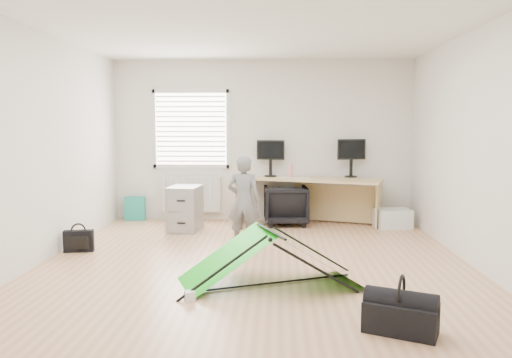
{
  "coord_description": "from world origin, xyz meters",
  "views": [
    {
      "loc": [
        0.27,
        -5.67,
        1.59
      ],
      "look_at": [
        0.0,
        0.4,
        0.95
      ],
      "focal_mm": 35.0,
      "sensor_mm": 36.0,
      "label": 1
    }
  ],
  "objects_px": {
    "office_chair": "(286,205)",
    "person": "(244,201)",
    "storage_crate": "(393,218)",
    "monitor_right": "(351,163)",
    "duffel_bag": "(401,318)",
    "desk": "(310,202)",
    "filing_cabinet": "(185,208)",
    "thermos": "(291,171)",
    "kite": "(271,258)",
    "monitor_left": "(271,163)",
    "laptop_bag": "(79,241)"
  },
  "relations": [
    {
      "from": "office_chair",
      "to": "person",
      "type": "distance_m",
      "value": 1.64
    },
    {
      "from": "office_chair",
      "to": "storage_crate",
      "type": "relative_size",
      "value": 1.33
    },
    {
      "from": "monitor_right",
      "to": "person",
      "type": "relative_size",
      "value": 0.39
    },
    {
      "from": "storage_crate",
      "to": "duffel_bag",
      "type": "height_order",
      "value": "storage_crate"
    },
    {
      "from": "desk",
      "to": "filing_cabinet",
      "type": "relative_size",
      "value": 3.25
    },
    {
      "from": "desk",
      "to": "thermos",
      "type": "relative_size",
      "value": 9.24
    },
    {
      "from": "kite",
      "to": "filing_cabinet",
      "type": "bearing_deg",
      "value": 95.77
    },
    {
      "from": "monitor_right",
      "to": "thermos",
      "type": "bearing_deg",
      "value": 179.53
    },
    {
      "from": "kite",
      "to": "office_chair",
      "type": "bearing_deg",
      "value": 64.52
    },
    {
      "from": "monitor_left",
      "to": "monitor_right",
      "type": "distance_m",
      "value": 1.33
    },
    {
      "from": "laptop_bag",
      "to": "desk",
      "type": "bearing_deg",
      "value": 20.22
    },
    {
      "from": "filing_cabinet",
      "to": "person",
      "type": "xyz_separation_m",
      "value": [
        0.97,
        -0.97,
        0.27
      ]
    },
    {
      "from": "office_chair",
      "to": "person",
      "type": "height_order",
      "value": "person"
    },
    {
      "from": "person",
      "to": "duffel_bag",
      "type": "bearing_deg",
      "value": 125.55
    },
    {
      "from": "desk",
      "to": "duffel_bag",
      "type": "relative_size",
      "value": 4.06
    },
    {
      "from": "office_chair",
      "to": "person",
      "type": "relative_size",
      "value": 0.58
    },
    {
      "from": "monitor_right",
      "to": "thermos",
      "type": "distance_m",
      "value": 1.04
    },
    {
      "from": "filing_cabinet",
      "to": "office_chair",
      "type": "bearing_deg",
      "value": 25.17
    },
    {
      "from": "office_chair",
      "to": "thermos",
      "type": "bearing_deg",
      "value": 138.17
    },
    {
      "from": "desk",
      "to": "monitor_right",
      "type": "xyz_separation_m",
      "value": [
        0.67,
        0.22,
        0.61
      ]
    },
    {
      "from": "monitor_left",
      "to": "laptop_bag",
      "type": "bearing_deg",
      "value": -124.24
    },
    {
      "from": "desk",
      "to": "person",
      "type": "bearing_deg",
      "value": -105.16
    },
    {
      "from": "thermos",
      "to": "laptop_bag",
      "type": "xyz_separation_m",
      "value": [
        -2.74,
        -1.83,
        -0.74
      ]
    },
    {
      "from": "person",
      "to": "office_chair",
      "type": "bearing_deg",
      "value": -102.62
    },
    {
      "from": "monitor_right",
      "to": "person",
      "type": "height_order",
      "value": "same"
    },
    {
      "from": "monitor_left",
      "to": "kite",
      "type": "relative_size",
      "value": 0.26
    },
    {
      "from": "monitor_right",
      "to": "duffel_bag",
      "type": "bearing_deg",
      "value": -109.26
    },
    {
      "from": "monitor_left",
      "to": "storage_crate",
      "type": "height_order",
      "value": "monitor_left"
    },
    {
      "from": "office_chair",
      "to": "storage_crate",
      "type": "height_order",
      "value": "office_chair"
    },
    {
      "from": "person",
      "to": "kite",
      "type": "xyz_separation_m",
      "value": [
        0.38,
        -1.61,
        -0.34
      ]
    },
    {
      "from": "monitor_left",
      "to": "kite",
      "type": "bearing_deg",
      "value": -74.99
    },
    {
      "from": "filing_cabinet",
      "to": "kite",
      "type": "height_order",
      "value": "filing_cabinet"
    },
    {
      "from": "monitor_right",
      "to": "office_chair",
      "type": "height_order",
      "value": "monitor_right"
    },
    {
      "from": "desk",
      "to": "office_chair",
      "type": "relative_size",
      "value": 3.17
    },
    {
      "from": "monitor_right",
      "to": "laptop_bag",
      "type": "distance_m",
      "value": 4.38
    },
    {
      "from": "filing_cabinet",
      "to": "duffel_bag",
      "type": "height_order",
      "value": "filing_cabinet"
    },
    {
      "from": "kite",
      "to": "laptop_bag",
      "type": "bearing_deg",
      "value": 131.62
    },
    {
      "from": "monitor_right",
      "to": "kite",
      "type": "height_order",
      "value": "monitor_right"
    },
    {
      "from": "desk",
      "to": "monitor_left",
      "type": "bearing_deg",
      "value": 176.13
    },
    {
      "from": "monitor_left",
      "to": "duffel_bag",
      "type": "bearing_deg",
      "value": -62.5
    },
    {
      "from": "monitor_left",
      "to": "office_chair",
      "type": "bearing_deg",
      "value": -31.35
    },
    {
      "from": "monitor_right",
      "to": "office_chair",
      "type": "bearing_deg",
      "value": 175.63
    },
    {
      "from": "kite",
      "to": "storage_crate",
      "type": "height_order",
      "value": "kite"
    },
    {
      "from": "office_chair",
      "to": "monitor_left",
      "type": "bearing_deg",
      "value": -49.3
    },
    {
      "from": "laptop_bag",
      "to": "kite",
      "type": "bearing_deg",
      "value": -37.95
    },
    {
      "from": "thermos",
      "to": "kite",
      "type": "relative_size",
      "value": 0.14
    },
    {
      "from": "laptop_bag",
      "to": "filing_cabinet",
      "type": "bearing_deg",
      "value": 39.05
    },
    {
      "from": "filing_cabinet",
      "to": "thermos",
      "type": "relative_size",
      "value": 2.84
    },
    {
      "from": "desk",
      "to": "kite",
      "type": "bearing_deg",
      "value": -82.96
    },
    {
      "from": "filing_cabinet",
      "to": "thermos",
      "type": "distance_m",
      "value": 1.78
    }
  ]
}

